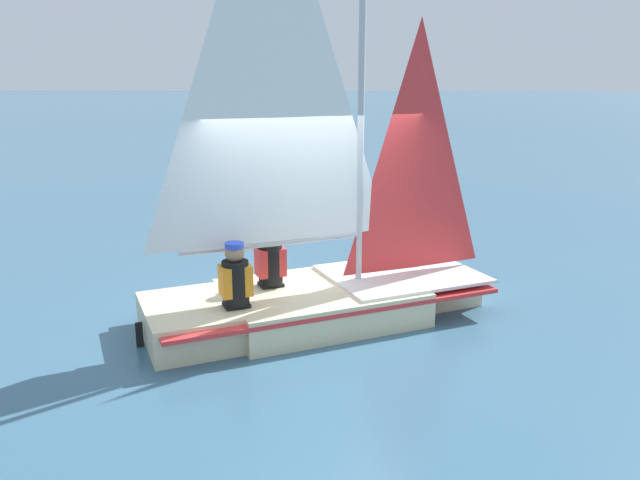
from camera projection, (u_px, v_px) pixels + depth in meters
name	position (u px, v px, depth m)	size (l,w,h in m)	color
ground_plane	(320.00, 318.00, 7.85)	(260.00, 260.00, 0.00)	#38607A
sailboat_main	(317.00, 262.00, 7.64)	(4.46, 3.32, 5.51)	beige
sailor_helm	(271.00, 270.00, 7.72)	(0.42, 0.40, 1.16)	black
sailor_crew	(236.00, 288.00, 7.02)	(0.42, 0.40, 1.16)	black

